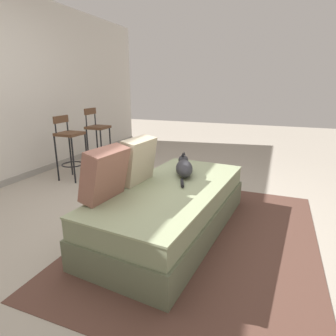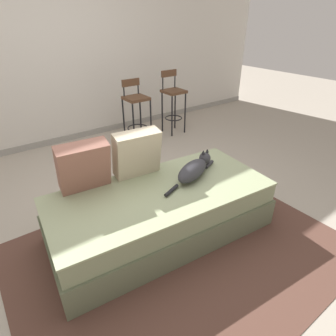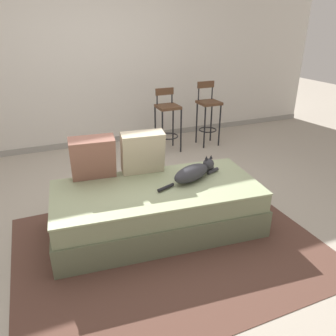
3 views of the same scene
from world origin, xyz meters
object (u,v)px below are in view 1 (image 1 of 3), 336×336
couch (172,208)px  bar_stool_by_doorway (98,134)px  bar_stool_near_window (70,143)px  throw_pillow_corner (105,174)px  throw_pillow_middle (138,160)px  cat (184,167)px

couch → bar_stool_by_doorway: bar_stool_by_doorway is taller
bar_stool_by_doorway → bar_stool_near_window: bearing=-179.9°
bar_stool_near_window → couch: bearing=-115.2°
bar_stool_near_window → bar_stool_by_doorway: size_ratio=0.94×
bar_stool_near_window → throw_pillow_corner: bearing=-132.3°
throw_pillow_corner → throw_pillow_middle: (0.47, -0.05, -0.00)m
throw_pillow_corner → couch: bearing=-38.7°
bar_stool_by_doorway → throw_pillow_corner: bearing=-143.6°
bar_stool_near_window → bar_stool_by_doorway: (0.69, 0.00, 0.02)m
throw_pillow_middle → bar_stool_near_window: bar_stool_near_window is taller
bar_stool_near_window → throw_pillow_middle: bearing=-120.2°
couch → throw_pillow_middle: (-0.01, 0.34, 0.44)m
throw_pillow_corner → cat: (0.86, -0.38, -0.14)m
bar_stool_near_window → bar_stool_by_doorway: bearing=0.1°
throw_pillow_corner → cat: throw_pillow_corner is taller
throw_pillow_corner → throw_pillow_middle: bearing=-5.5°
throw_pillow_corner → bar_stool_near_window: (1.39, 1.53, -0.13)m
bar_stool_by_doorway → couch: bearing=-129.6°
throw_pillow_middle → bar_stool_near_window: size_ratio=0.46×
couch → bar_stool_by_doorway: size_ratio=2.01×
throw_pillow_corner → bar_stool_by_doorway: bar_stool_by_doorway is taller
couch → throw_pillow_corner: throw_pillow_corner is taller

